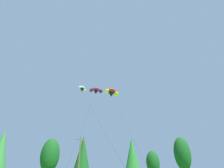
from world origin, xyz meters
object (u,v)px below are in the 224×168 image
parafoil_kite_mid_white (82,89)px  parafoil_kite_high_magenta (96,91)px  parafoil_kite_far_red_yellow (112,93)px  utility_pole (79,159)px

parafoil_kite_mid_white → parafoil_kite_high_magenta: bearing=60.8°
parafoil_kite_high_magenta → parafoil_kite_far_red_yellow: (1.87, -5.18, -2.32)m
parafoil_kite_mid_white → parafoil_kite_far_red_yellow: bearing=35.6°
utility_pole → parafoil_kite_high_magenta: bearing=-33.7°
utility_pole → parafoil_kite_mid_white: parafoil_kite_mid_white is taller
utility_pole → parafoil_kite_mid_white: (-3.65, -12.51, 9.87)m
parafoil_kite_high_magenta → parafoil_kite_far_red_yellow: parafoil_kite_high_magenta is taller
utility_pole → parafoil_kite_high_magenta: (2.44, -1.63, 15.36)m
parafoil_kite_far_red_yellow → parafoil_kite_mid_white: bearing=-144.4°
parafoil_kite_far_red_yellow → utility_pole: bearing=122.3°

